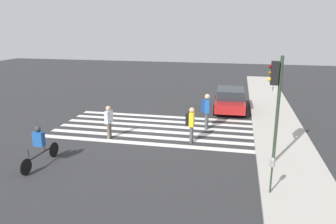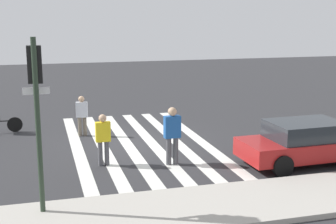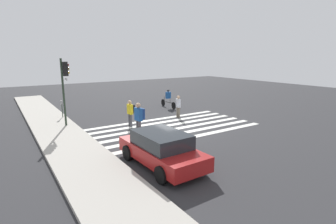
% 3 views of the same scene
% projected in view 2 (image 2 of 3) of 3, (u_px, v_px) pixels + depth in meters
% --- Properties ---
extents(ground_plane, '(60.00, 60.00, 0.00)m').
position_uv_depth(ground_plane, '(140.00, 143.00, 17.15)').
color(ground_plane, '#2D2D30').
extents(sidewalk_curb, '(36.00, 2.50, 0.14)m').
position_uv_depth(sidewalk_curb, '(194.00, 208.00, 11.24)').
color(sidewalk_curb, '#ADA89E').
rests_on(sidewalk_curb, ground_plane).
extents(crosswalk_stripes, '(4.93, 10.00, 0.01)m').
position_uv_depth(crosswalk_stripes, '(140.00, 143.00, 17.15)').
color(crosswalk_stripes, silver).
rests_on(crosswalk_stripes, ground_plane).
extents(traffic_light, '(0.60, 0.50, 4.17)m').
position_uv_depth(traffic_light, '(36.00, 93.00, 10.48)').
color(traffic_light, '#283828').
rests_on(traffic_light, ground_plane).
extents(pedestrian_adult_blue_shirt, '(0.46, 0.38, 1.64)m').
position_uv_depth(pedestrian_adult_blue_shirt, '(103.00, 135.00, 14.51)').
color(pedestrian_adult_blue_shirt, '#4C4C51').
rests_on(pedestrian_adult_blue_shirt, ground_plane).
extents(pedestrian_child_with_backpack, '(0.47, 0.29, 1.57)m').
position_uv_depth(pedestrian_child_with_backpack, '(82.00, 114.00, 18.06)').
color(pedestrian_child_with_backpack, '#6B6051').
rests_on(pedestrian_child_with_backpack, ground_plane).
extents(pedestrian_adult_tall_backpack, '(0.52, 0.44, 1.84)m').
position_uv_depth(pedestrian_adult_tall_backpack, '(172.00, 131.00, 14.59)').
color(pedestrian_adult_tall_backpack, '#4C4C51').
rests_on(pedestrian_adult_tall_backpack, ground_plane).
extents(car_parked_far_curb, '(4.16, 2.00, 1.37)m').
position_uv_depth(car_parked_far_curb, '(305.00, 142.00, 14.70)').
color(car_parked_far_curb, maroon).
rests_on(car_parked_far_curb, ground_plane).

